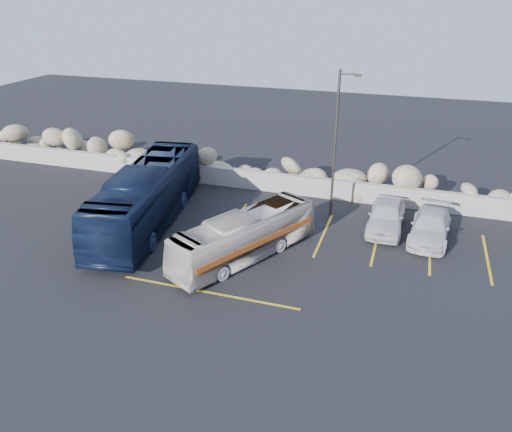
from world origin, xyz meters
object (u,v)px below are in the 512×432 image
(lamppost, at_px, (336,142))
(car_a, at_px, (386,216))
(tour_coach, at_px, (147,195))
(vintage_bus, at_px, (245,236))
(car_c, at_px, (430,227))

(lamppost, relative_size, car_a, 1.78)
(tour_coach, bearing_deg, lamppost, 14.24)
(tour_coach, bearing_deg, car_a, 5.61)
(vintage_bus, bearing_deg, tour_coach, -170.07)
(lamppost, height_order, car_a, lamppost)
(vintage_bus, xyz_separation_m, car_c, (8.34, 4.76, -0.46))
(vintage_bus, distance_m, tour_coach, 6.52)
(vintage_bus, bearing_deg, lamppost, 90.30)
(car_a, relative_size, car_c, 0.98)
(lamppost, distance_m, car_a, 4.72)
(vintage_bus, distance_m, car_a, 8.03)
(car_a, height_order, car_c, car_a)
(tour_coach, distance_m, car_a, 12.75)
(tour_coach, relative_size, car_c, 2.52)
(tour_coach, bearing_deg, vintage_bus, -26.73)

